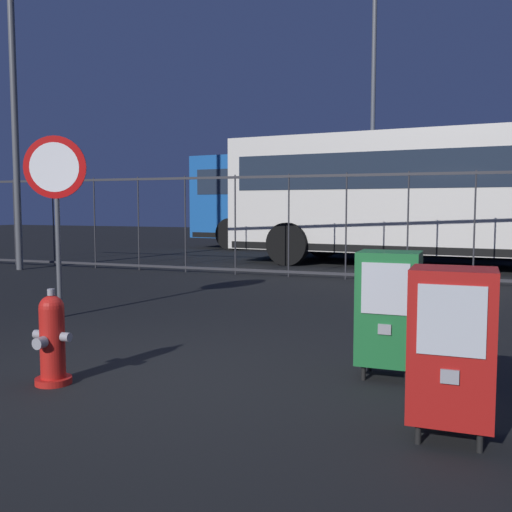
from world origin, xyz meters
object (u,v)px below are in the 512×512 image
Objects in this scene: bus_far at (356,195)px; street_light_near_left at (12,54)px; newspaper_box_primary at (389,308)px; newspaper_box_secondary at (452,345)px; stop_sign at (56,188)px; fire_hydrant at (52,339)px; street_light_far_right at (373,96)px; bus_near at (462,191)px.

bus_far is 10.08m from street_light_near_left.
newspaper_box_secondary is at bearing -65.22° from newspaper_box_primary.
newspaper_box_secondary is 0.46× the size of stop_sign.
fire_hydrant is 15.25m from street_light_far_right.
newspaper_box_secondary is at bearing -78.64° from street_light_far_right.
newspaper_box_primary is at bearing 24.42° from fire_hydrant.
stop_sign is (-4.69, 2.26, 1.03)m from newspaper_box_secondary.
newspaper_box_secondary is at bearing -0.74° from fire_hydrant.
street_light_near_left is at bearing 148.61° from newspaper_box_primary.
street_light_near_left is at bearing -151.80° from bus_near.
street_light_far_right reaches higher than bus_near.
bus_far is (-0.38, 14.06, 1.36)m from fire_hydrant.
street_light_far_right is (-2.94, 14.64, 4.17)m from newspaper_box_secondary.
fire_hydrant is 0.73× the size of newspaper_box_secondary.
bus_near is at bearing -43.74° from bus_far.
street_light_far_right is (-2.42, 13.51, 4.17)m from newspaper_box_primary.
fire_hydrant is 2.94m from newspaper_box_secondary.
bus_far reaches higher than fire_hydrant.
bus_far reaches higher than stop_sign.
bus_far is 3.11m from street_light_far_right.
fire_hydrant is at bearing -45.62° from street_light_near_left.
bus_near is (0.33, 9.09, 1.14)m from newspaper_box_primary.
stop_sign is 6.78m from street_light_near_left.
street_light_far_right reaches higher than fire_hydrant.
fire_hydrant is 0.09× the size of street_light_near_left.
newspaper_box_secondary is at bearing -69.37° from bus_far.
bus_far is at bearing 102.16° from newspaper_box_primary.
stop_sign is 12.90m from street_light_far_right.
bus_far is 1.29× the size of street_light_far_right.
bus_near reaches higher than newspaper_box_primary.
newspaper_box_primary and newspaper_box_secondary have the same top height.
newspaper_box_primary is 0.13× the size of street_light_near_left.
street_light_near_left is 10.33m from street_light_far_right.
bus_near and bus_far have the same top height.
stop_sign is 0.27× the size of street_light_far_right.
street_light_near_left reaches higher than newspaper_box_primary.
newspaper_box_secondary is 15.51m from street_light_far_right.
street_light_near_left is 0.96× the size of street_light_far_right.
street_light_near_left is (-6.22, 6.36, 4.23)m from fire_hydrant.
bus_near is at bearing 74.98° from fire_hydrant.
street_light_far_right is at bearing 126.93° from bus_near.
bus_near is 4.97m from bus_far.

